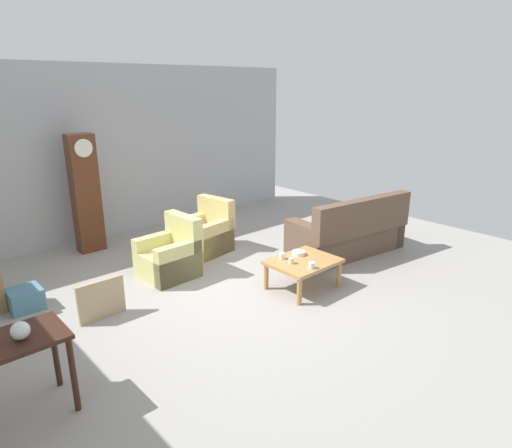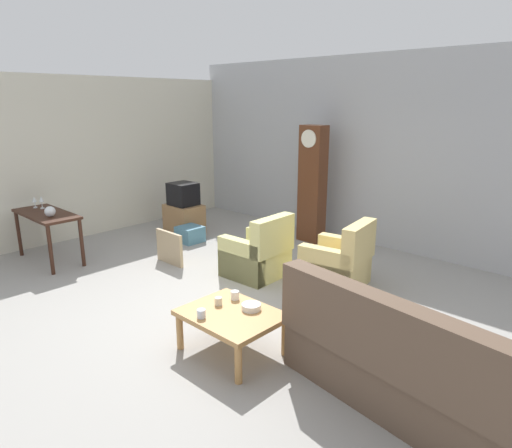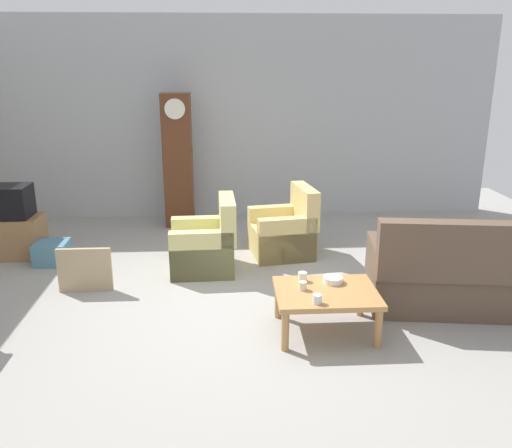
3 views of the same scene
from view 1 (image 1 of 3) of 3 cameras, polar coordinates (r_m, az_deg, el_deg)
name	(u,v)px [view 1 (image 1 of 3)]	position (r m, az deg, el deg)	size (l,w,h in m)	color
ground_plane	(237,289)	(6.48, -2.46, -8.38)	(10.40, 10.40, 0.00)	#999691
garage_door_wall	(116,152)	(9.00, -17.56, 8.88)	(8.40, 0.16, 3.20)	#ADAFB5
couch_floral	(349,234)	(7.84, 11.88, -1.28)	(2.20, 1.16, 1.04)	brown
armchair_olive_near	(170,257)	(6.93, -10.98, -4.16)	(0.82, 0.79, 0.92)	#CCC67A
armchair_olive_far	(206,234)	(7.85, -6.45, -1.33)	(0.90, 0.88, 0.92)	#D8BF75
coffee_table_wood	(303,264)	(6.41, 6.09, -5.14)	(0.96, 0.76, 0.43)	#B27F47
grandfather_clock	(86,194)	(8.18, -21.07, 3.65)	(0.44, 0.30, 2.05)	#562D19
framed_picture_leaning	(101,300)	(5.95, -19.27, -9.17)	(0.60, 0.05, 0.51)	tan
storage_box_blue	(25,299)	(6.63, -27.55, -8.53)	(0.41, 0.40, 0.28)	teal
glass_dome_cloche	(20,331)	(4.30, -28.05, -12.00)	(0.16, 0.16, 0.16)	silver
cup_white_porcelain	(282,256)	(6.39, 3.36, -4.11)	(0.09, 0.09, 0.09)	white
cup_blue_rimmed	(312,265)	(6.12, 7.17, -5.29)	(0.08, 0.08, 0.09)	silver
cup_cream_tall	(291,261)	(6.24, 4.56, -4.74)	(0.08, 0.08, 0.08)	beige
bowl_white_stacked	(299,253)	(6.56, 5.50, -3.73)	(0.20, 0.20, 0.06)	white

